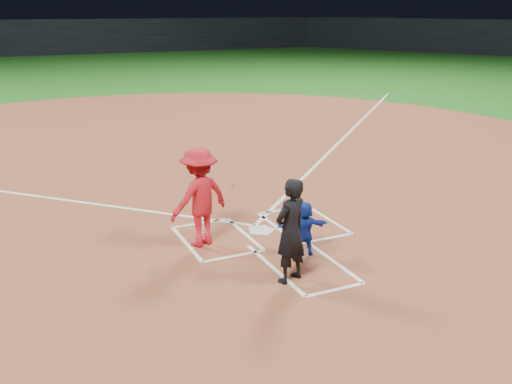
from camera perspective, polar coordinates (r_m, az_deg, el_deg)
name	(u,v)px	position (r m, az deg, el deg)	size (l,w,h in m)	color
ground	(261,231)	(11.61, 0.52, -3.94)	(120.00, 120.00, 0.00)	#175515
home_plate_dirt	(174,161)	(16.96, -8.18, 3.04)	(28.00, 28.00, 0.01)	brown
stadium_wall_far	(39,37)	(57.98, -20.85, 14.25)	(80.00, 1.20, 3.20)	black
home_plate	(261,230)	(11.60, 0.52, -3.85)	(0.60, 0.60, 0.02)	silver
catcher	(304,228)	(10.37, 4.83, -3.65)	(0.95, 0.30, 1.03)	#1430A3
umpire	(290,231)	(9.26, 3.46, -3.90)	(0.64, 0.42, 1.77)	black
chalk_markings	(182,167)	(16.30, -7.45, 2.49)	(28.35, 17.32, 0.01)	white
batter_at_plate	(200,197)	(10.70, -5.66, -0.51)	(1.50, 1.06, 1.90)	red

